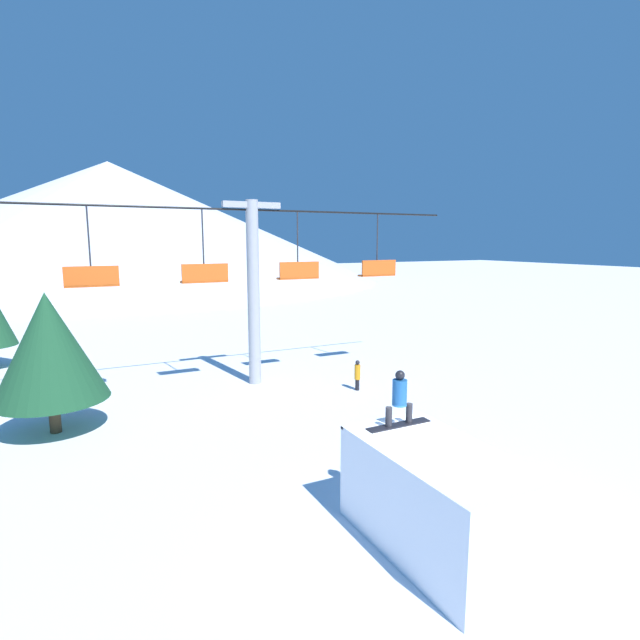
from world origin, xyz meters
TOP-DOWN VIEW (x-y plane):
  - ground_plane at (0.00, 0.00)m, footprint 220.00×220.00m
  - mountain_ridge at (0.00, 73.78)m, footprint 78.84×78.84m
  - snow_ramp at (-0.46, -0.38)m, footprint 2.06×3.87m
  - snowboarder at (-0.37, 1.00)m, footprint 1.52×0.31m
  - chairlift at (0.29, 12.02)m, footprint 18.85×0.50m
  - pine_tree_near at (-7.14, 9.69)m, footprint 3.34×3.34m
  - distant_skier at (3.60, 9.23)m, footprint 0.24×0.24m

SIDE VIEW (x-z plane):
  - ground_plane at x=0.00m, z-range 0.00..0.00m
  - distant_skier at x=3.60m, z-range 0.05..1.28m
  - snow_ramp at x=-0.46m, z-range 0.00..2.01m
  - snowboarder at x=-0.37m, z-range 1.99..3.21m
  - pine_tree_near at x=-7.14m, z-range 0.53..4.94m
  - chairlift at x=0.29m, z-range 0.53..8.08m
  - mountain_ridge at x=0.00m, z-range 0.00..17.39m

